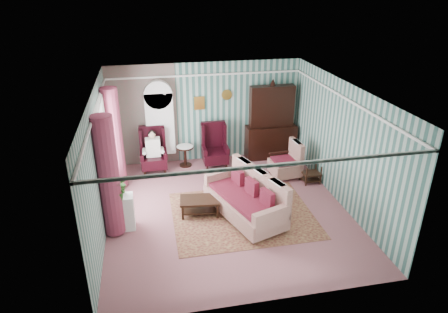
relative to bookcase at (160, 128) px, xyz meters
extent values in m
plane|color=#95565D|center=(1.35, -2.84, -1.12)|extent=(6.00, 6.00, 0.00)
cube|color=#366258|center=(1.35, 0.16, 0.33)|extent=(5.50, 0.02, 2.90)
cube|color=#366258|center=(1.35, -5.84, 0.33)|extent=(5.50, 0.02, 2.90)
cube|color=#366258|center=(-1.40, -2.84, 0.33)|extent=(0.02, 6.00, 2.90)
cube|color=#366258|center=(4.10, -2.84, 0.33)|extent=(0.02, 6.00, 2.90)
cube|color=silver|center=(1.35, -2.84, 1.78)|extent=(5.50, 6.00, 0.02)
cube|color=#984D58|center=(-0.45, 0.15, 0.33)|extent=(1.90, 0.01, 2.90)
cube|color=silver|center=(1.35, -2.84, 1.43)|extent=(5.50, 6.00, 0.05)
cube|color=white|center=(-1.37, -2.24, 0.43)|extent=(0.04, 1.50, 1.90)
cylinder|color=#843147|center=(-1.20, -3.29, 0.23)|extent=(0.44, 0.44, 2.60)
cylinder|color=#843147|center=(-1.20, -1.19, 0.23)|extent=(0.44, 0.44, 2.60)
cube|color=gold|center=(1.15, 0.13, 0.63)|extent=(0.30, 0.03, 0.38)
cube|color=white|center=(0.00, 0.00, 0.00)|extent=(0.80, 0.28, 2.24)
cube|color=black|center=(3.25, -0.12, 0.06)|extent=(1.50, 0.56, 2.36)
cube|color=black|center=(-0.25, -0.39, -0.50)|extent=(0.76, 0.80, 1.25)
cube|color=black|center=(1.50, -0.39, -0.50)|extent=(0.76, 0.80, 1.25)
cylinder|color=black|center=(0.65, -0.24, -0.82)|extent=(0.50, 0.50, 0.60)
cube|color=black|center=(3.82, -1.94, -0.85)|extent=(0.45, 0.38, 0.54)
cube|color=white|center=(-1.05, -3.14, -0.72)|extent=(0.55, 0.35, 0.80)
cube|color=#4D2219|center=(1.65, -3.14, -1.11)|extent=(3.20, 2.60, 0.01)
cube|color=#B7A68E|center=(1.67, -3.21, -0.58)|extent=(1.64, 2.38, 1.08)
cube|color=#C1B896|center=(3.25, -1.46, -0.63)|extent=(0.82, 0.89, 0.98)
cube|color=black|center=(0.69, -2.90, -0.92)|extent=(0.95, 0.64, 0.39)
imported|color=#1A4B17|center=(-1.05, -3.28, -0.10)|extent=(0.41, 0.36, 0.44)
imported|color=#245219|center=(-0.98, -3.00, -0.11)|extent=(0.25, 0.21, 0.42)
imported|color=#29591B|center=(-1.17, -3.04, -0.12)|extent=(0.23, 0.23, 0.40)
camera|label=1|loc=(-0.32, -10.77, 3.93)|focal=32.00mm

